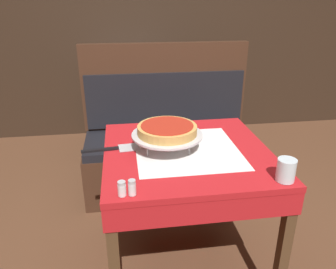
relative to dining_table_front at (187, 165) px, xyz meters
name	(u,v)px	position (x,y,z in m)	size (l,w,h in m)	color
ground_plane	(184,260)	(0.00, 0.00, -0.66)	(14.00, 14.00, 0.00)	brown
dining_table_front	(187,165)	(0.00, 0.00, 0.00)	(0.86, 0.86, 0.75)	red
dining_table_rear	(135,88)	(-0.19, 1.69, -0.02)	(0.72, 0.72, 0.76)	#194799
booth_bench	(169,150)	(0.03, 0.88, -0.33)	(1.34, 0.54, 1.16)	#3D2316
back_wall_panel	(148,26)	(0.00, 2.18, 0.54)	(6.00, 0.04, 2.40)	black
pizza_pan_stand	(167,135)	(-0.10, 0.01, 0.17)	(0.37, 0.37, 0.09)	#ADADB2
deep_dish_pizza	(167,129)	(-0.10, 0.01, 0.21)	(0.31, 0.31, 0.05)	tan
pizza_server	(114,149)	(-0.38, 0.06, 0.10)	(0.31, 0.10, 0.01)	#BCBCC1
water_glass_near	(286,170)	(0.36, -0.37, 0.14)	(0.08, 0.08, 0.10)	silver
salt_shaker	(122,189)	(-0.34, -0.38, 0.12)	(0.03, 0.03, 0.06)	silver
pepper_shaker	(132,188)	(-0.30, -0.38, 0.13)	(0.03, 0.03, 0.07)	silver
condiment_caddy	(141,74)	(-0.13, 1.62, 0.14)	(0.11, 0.11, 0.16)	black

